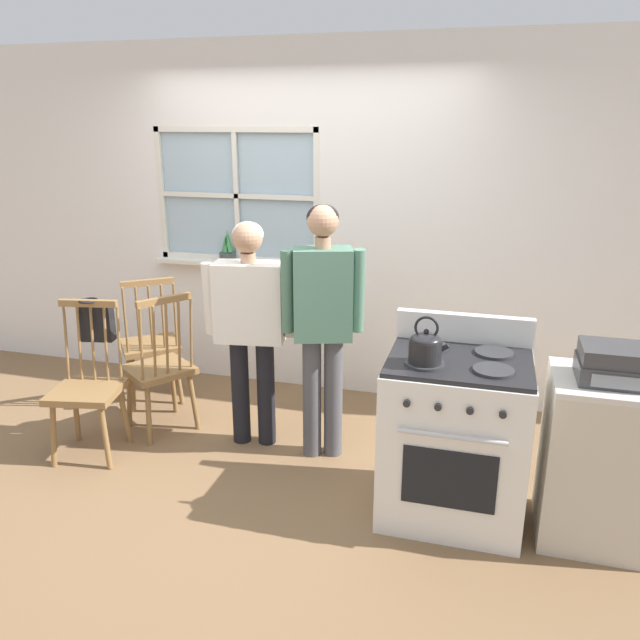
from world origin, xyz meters
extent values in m
plane|color=brown|center=(0.00, 0.00, 0.00)|extent=(16.00, 16.00, 0.00)
cube|color=white|center=(-2.23, 1.40, 1.35)|extent=(1.94, 0.06, 2.70)
cube|color=white|center=(1.65, 1.40, 1.35)|extent=(3.11, 0.06, 2.70)
cube|color=white|center=(-0.59, 1.40, 0.51)|extent=(1.36, 0.06, 1.03)
cube|color=white|center=(-0.59, 1.40, 2.39)|extent=(1.36, 0.06, 0.63)
cube|color=silver|center=(-0.59, 1.32, 1.01)|extent=(1.42, 0.10, 0.03)
cube|color=#9EB7C6|center=(-0.59, 1.41, 1.55)|extent=(1.30, 0.01, 0.99)
cube|color=silver|center=(-0.59, 1.38, 1.55)|extent=(0.04, 0.02, 1.05)
cube|color=silver|center=(-0.59, 1.38, 1.55)|extent=(1.36, 0.02, 0.04)
cube|color=silver|center=(-1.24, 1.38, 1.55)|extent=(0.04, 0.03, 1.05)
cube|color=silver|center=(0.07, 1.38, 1.55)|extent=(0.04, 0.03, 1.05)
cube|color=silver|center=(-0.59, 1.38, 2.05)|extent=(1.36, 0.03, 0.04)
cube|color=silver|center=(-0.59, 1.38, 1.05)|extent=(1.36, 0.03, 0.04)
cube|color=olive|center=(-1.06, -0.09, 0.45)|extent=(0.49, 0.47, 0.04)
cylinder|color=olive|center=(-1.20, -0.28, 0.21)|extent=(0.07, 0.08, 0.43)
cylinder|color=olive|center=(-0.86, -0.21, 0.21)|extent=(0.08, 0.07, 0.43)
cylinder|color=olive|center=(-1.26, 0.04, 0.21)|extent=(0.08, 0.07, 0.43)
cylinder|color=olive|center=(-0.92, 0.10, 0.21)|extent=(0.07, 0.08, 0.43)
cylinder|color=olive|center=(-1.27, 0.05, 0.71)|extent=(0.03, 0.08, 0.53)
cylinder|color=olive|center=(-1.18, 0.06, 0.71)|extent=(0.03, 0.08, 0.53)
cylinder|color=olive|center=(-1.09, 0.08, 0.71)|extent=(0.03, 0.08, 0.53)
cylinder|color=olive|center=(-1.00, 0.10, 0.71)|extent=(0.03, 0.08, 0.53)
cylinder|color=olive|center=(-0.92, 0.11, 0.71)|extent=(0.03, 0.08, 0.53)
cube|color=olive|center=(-1.09, 0.08, 0.99)|extent=(0.38, 0.11, 0.04)
cube|color=olive|center=(-0.80, 0.37, 0.45)|extent=(0.57, 0.57, 0.04)
cylinder|color=olive|center=(-0.83, 0.60, 0.21)|extent=(0.06, 0.09, 0.43)
cylinder|color=olive|center=(-1.02, 0.33, 0.21)|extent=(0.09, 0.06, 0.43)
cylinder|color=olive|center=(-0.57, 0.42, 0.21)|extent=(0.09, 0.06, 0.43)
cylinder|color=olive|center=(-0.76, 0.14, 0.21)|extent=(0.06, 0.09, 0.43)
cylinder|color=olive|center=(-0.55, 0.42, 0.71)|extent=(0.07, 0.06, 0.53)
cylinder|color=olive|center=(-0.61, 0.35, 0.71)|extent=(0.07, 0.06, 0.53)
cylinder|color=olive|center=(-0.66, 0.27, 0.71)|extent=(0.07, 0.06, 0.53)
cylinder|color=olive|center=(-0.71, 0.20, 0.71)|extent=(0.07, 0.06, 0.53)
cylinder|color=olive|center=(-0.76, 0.13, 0.71)|extent=(0.07, 0.06, 0.53)
cube|color=olive|center=(-0.66, 0.27, 0.99)|extent=(0.25, 0.33, 0.04)
cube|color=olive|center=(-1.11, 0.79, 0.45)|extent=(0.58, 0.57, 0.04)
cylinder|color=olive|center=(-1.07, 1.02, 0.21)|extent=(0.06, 0.09, 0.43)
cylinder|color=olive|center=(-1.34, 0.82, 0.21)|extent=(0.09, 0.06, 0.43)
cylinder|color=olive|center=(-0.87, 0.77, 0.21)|extent=(0.09, 0.06, 0.43)
cylinder|color=olive|center=(-1.14, 0.56, 0.21)|extent=(0.06, 0.09, 0.43)
cylinder|color=olive|center=(-0.86, 0.77, 0.71)|extent=(0.06, 0.07, 0.53)
cylinder|color=olive|center=(-0.93, 0.71, 0.71)|extent=(0.06, 0.07, 0.53)
cylinder|color=olive|center=(-1.00, 0.66, 0.71)|extent=(0.06, 0.07, 0.53)
cylinder|color=olive|center=(-1.07, 0.60, 0.71)|extent=(0.06, 0.07, 0.53)
cylinder|color=olive|center=(-1.14, 0.55, 0.71)|extent=(0.06, 0.07, 0.53)
cube|color=olive|center=(-1.00, 0.66, 0.99)|extent=(0.33, 0.26, 0.04)
cylinder|color=black|center=(-0.17, 0.35, 0.37)|extent=(0.12, 0.12, 0.74)
cylinder|color=black|center=(0.00, 0.38, 0.37)|extent=(0.12, 0.12, 0.74)
cube|color=white|center=(-0.09, 0.36, 1.00)|extent=(0.47, 0.27, 0.52)
cylinder|color=white|center=(-0.34, 0.30, 1.02)|extent=(0.09, 0.12, 0.48)
cylinder|color=white|center=(0.17, 0.38, 1.02)|extent=(0.09, 0.12, 0.48)
cylinder|color=tan|center=(-0.09, 0.36, 1.29)|extent=(0.10, 0.10, 0.06)
sphere|color=tan|center=(-0.09, 0.36, 1.42)|extent=(0.19, 0.19, 0.19)
ellipsoid|color=silver|center=(-0.09, 0.38, 1.44)|extent=(0.20, 0.20, 0.16)
cylinder|color=#4C4C51|center=(0.34, 0.31, 0.41)|extent=(0.12, 0.12, 0.81)
cylinder|color=#4C4C51|center=(0.47, 0.35, 0.41)|extent=(0.12, 0.12, 0.81)
cube|color=#4C7560|center=(0.41, 0.33, 1.10)|extent=(0.41, 0.31, 0.57)
cylinder|color=#4C7560|center=(0.21, 0.25, 1.12)|extent=(0.11, 0.13, 0.53)
cylinder|color=#4C7560|center=(0.62, 0.38, 1.12)|extent=(0.11, 0.13, 0.53)
cylinder|color=tan|center=(0.41, 0.33, 1.42)|extent=(0.10, 0.10, 0.07)
sphere|color=tan|center=(0.41, 0.33, 1.55)|extent=(0.19, 0.19, 0.19)
ellipsoid|color=black|center=(0.40, 0.34, 1.57)|extent=(0.19, 0.19, 0.16)
cube|color=white|center=(1.27, -0.10, 0.45)|extent=(0.76, 0.64, 0.90)
cube|color=black|center=(1.27, -0.10, 0.91)|extent=(0.74, 0.61, 0.02)
cylinder|color=#2D2D30|center=(1.10, -0.22, 0.93)|extent=(0.20, 0.20, 0.02)
cylinder|color=#2D2D30|center=(1.44, -0.22, 0.93)|extent=(0.20, 0.20, 0.02)
cylinder|color=#2D2D30|center=(1.10, 0.03, 0.93)|extent=(0.20, 0.20, 0.02)
cylinder|color=#2D2D30|center=(1.44, 0.03, 0.93)|extent=(0.20, 0.20, 0.02)
cube|color=white|center=(1.27, 0.19, 1.00)|extent=(0.76, 0.06, 0.16)
cube|color=black|center=(1.27, -0.42, 0.40)|extent=(0.47, 0.01, 0.32)
cylinder|color=silver|center=(1.27, -0.44, 0.65)|extent=(0.53, 0.02, 0.02)
cylinder|color=#232326|center=(1.05, -0.43, 0.79)|extent=(0.04, 0.02, 0.04)
cylinder|color=#232326|center=(1.20, -0.43, 0.79)|extent=(0.04, 0.02, 0.04)
cylinder|color=#232326|center=(1.35, -0.43, 0.79)|extent=(0.04, 0.02, 0.04)
cylinder|color=#232326|center=(1.50, -0.43, 0.79)|extent=(0.04, 0.02, 0.04)
cylinder|color=black|center=(1.10, -0.22, 1.00)|extent=(0.17, 0.17, 0.12)
ellipsoid|color=black|center=(1.10, -0.22, 1.06)|extent=(0.16, 0.16, 0.07)
sphere|color=black|center=(1.10, -0.22, 1.10)|extent=(0.03, 0.03, 0.03)
cylinder|color=black|center=(1.18, -0.22, 1.02)|extent=(0.08, 0.03, 0.07)
torus|color=black|center=(1.10, -0.22, 1.12)|extent=(0.12, 0.01, 0.12)
cylinder|color=#42474C|center=(-0.65, 1.31, 1.07)|extent=(0.13, 0.13, 0.08)
cylinder|color=#33261C|center=(-0.65, 1.31, 1.10)|extent=(0.12, 0.12, 0.01)
cone|color=#388447|center=(-0.64, 1.32, 1.20)|extent=(0.06, 0.05, 0.19)
cone|color=#388447|center=(-0.65, 1.33, 1.15)|extent=(0.04, 0.05, 0.08)
cone|color=#388447|center=(-0.67, 1.32, 1.19)|extent=(0.08, 0.07, 0.17)
cone|color=#388447|center=(-0.67, 1.30, 1.18)|extent=(0.05, 0.04, 0.15)
cone|color=#388447|center=(-0.66, 1.29, 1.15)|extent=(0.04, 0.05, 0.09)
cone|color=#388447|center=(-0.64, 1.30, 1.20)|extent=(0.08, 0.07, 0.19)
cube|color=black|center=(-1.11, 0.17, 0.84)|extent=(0.23, 0.13, 0.26)
torus|color=black|center=(-1.09, 0.09, 1.01)|extent=(0.15, 0.15, 0.01)
cube|color=beige|center=(2.01, -0.11, 0.43)|extent=(0.55, 0.50, 0.87)
cube|color=beige|center=(2.01, -0.11, 0.89)|extent=(0.55, 0.50, 0.03)
cube|color=#38383A|center=(2.01, -0.13, 0.95)|extent=(0.34, 0.28, 0.10)
cube|color=#38383A|center=(2.01, -0.13, 1.04)|extent=(0.32, 0.27, 0.08)
cube|color=gray|center=(2.01, -0.27, 0.95)|extent=(0.24, 0.01, 0.06)
camera|label=1|loc=(1.38, -3.23, 2.12)|focal=35.00mm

